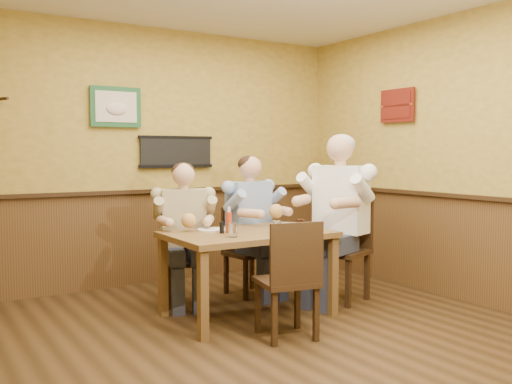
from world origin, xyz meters
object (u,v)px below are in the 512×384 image
Objects in this scene: chair_right_end at (341,249)px; water_glass_left at (233,230)px; water_glass_mid at (277,228)px; chair_back_left at (184,260)px; hot_sauce_bottle at (229,221)px; diner_tan_shirt at (184,241)px; diner_white_elder at (341,227)px; chair_back_right at (249,251)px; chair_near_side at (286,279)px; cola_tumbler at (300,225)px; pepper_shaker at (222,228)px; dining_table at (248,242)px; diner_blue_polo at (249,233)px; salt_shaker at (235,229)px.

water_glass_left is at bearing -103.06° from chair_right_end.
chair_back_left is at bearing 113.05° from water_glass_mid.
hot_sauce_bottle is (-0.28, 0.32, 0.04)m from water_glass_mid.
diner_white_elder reaches higher than diner_tan_shirt.
water_glass_left is (-0.67, -0.86, 0.36)m from chair_back_right.
cola_tumbler is (0.50, 0.50, 0.34)m from chair_near_side.
chair_near_side is at bearing -60.49° from diner_tan_shirt.
chair_near_side is 9.39× the size of pepper_shaker.
water_glass_mid reaches higher than dining_table.
diner_tan_shirt is 10.21× the size of water_glass_mid.
diner_white_elder reaches higher than hot_sauce_bottle.
water_glass_left is at bearing -69.01° from diner_tan_shirt.
cola_tumbler is (0.05, -0.81, 0.36)m from chair_back_right.
cola_tumbler is (0.35, 0.14, -0.01)m from water_glass_mid.
diner_blue_polo is at bearing 0.00° from chair_back_right.
diner_blue_polo reaches higher than chair_back_right.
pepper_shaker is at bearing -65.82° from chair_back_left.
chair_back_right is (0.71, -0.02, 0.02)m from chair_back_left.
chair_back_left is 1.12m from water_glass_mid.
chair_right_end is at bearing -2.66° from hot_sauce_bottle.
pepper_shaker is at bearing 172.50° from dining_table.
diner_blue_polo is 0.90m from salt_shaker.
diner_white_elder reaches higher than pepper_shaker.
diner_white_elder is (1.34, -0.70, 0.30)m from chair_back_left.
cola_tumbler is at bearing -92.87° from diner_blue_polo.
water_glass_mid is 0.48m from pepper_shaker.
water_glass_left is 0.98× the size of water_glass_mid.
hot_sauce_bottle is 0.09m from salt_shaker.
diner_blue_polo is at bearing 51.85° from water_glass_left.
salt_shaker is at bearing -110.13° from chair_right_end.
salt_shaker is at bearing -134.90° from chair_back_right.
salt_shaker is (-0.26, 0.26, -0.02)m from water_glass_mid.
water_glass_left reaches higher than dining_table.
diner_tan_shirt is 1.52m from diner_white_elder.
salt_shaker is (0.16, -0.71, 0.19)m from diner_tan_shirt.
chair_back_left is at bearing 132.52° from cola_tumbler.
cola_tumbler is at bearing -98.05° from diner_white_elder.
chair_near_side is 0.71m from salt_shaker.
diner_blue_polo is 12.85× the size of pepper_shaker.
chair_back_right is 0.87× the size of chair_right_end.
water_glass_mid is at bearing -43.80° from pepper_shaker.
diner_white_elder is 1.28m from pepper_shaker.
salt_shaker is at bearing -110.13° from diner_white_elder.
chair_back_left is 0.96× the size of chair_back_right.
diner_white_elder is (1.08, 0.62, 0.26)m from chair_near_side.
pepper_shaker is at bearing -113.39° from chair_right_end.
dining_table is at bearing 36.81° from water_glass_left.
chair_back_right is 1.07m from water_glass_mid.
diner_tan_shirt is 12.28× the size of pepper_shaker.
diner_blue_polo is (0.71, -0.02, 0.21)m from chair_back_left.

